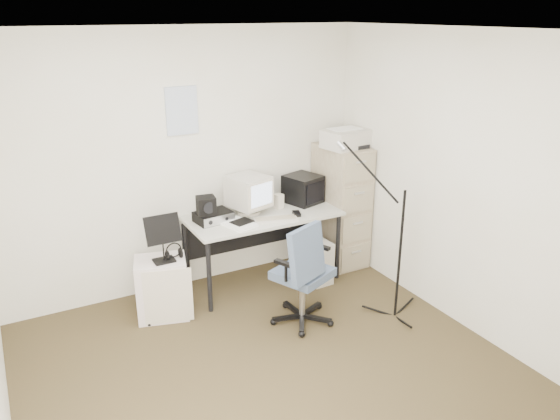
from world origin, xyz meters
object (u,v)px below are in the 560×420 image
desk (263,248)px  office_chair (303,271)px  side_cart (162,288)px  filing_cabinet (341,205)px

desk → office_chair: bearing=-93.2°
office_chair → side_cart: bearing=123.9°
filing_cabinet → desk: 0.99m
desk → office_chair: 0.86m
office_chair → side_cart: (-1.05, 0.69, -0.21)m
office_chair → filing_cabinet: bearing=18.8°
filing_cabinet → desk: (-0.95, -0.03, -0.29)m
desk → side_cart: desk is taller
desk → office_chair: office_chair is taller
side_cart → office_chair: bearing=-17.7°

